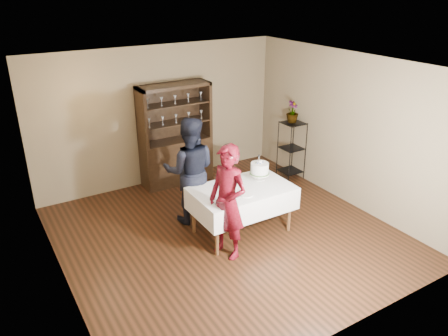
% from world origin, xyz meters
% --- Properties ---
extents(floor, '(5.00, 5.00, 0.00)m').
position_xyz_m(floor, '(0.00, 0.00, 0.00)').
color(floor, black).
rests_on(floor, ground).
extents(ceiling, '(5.00, 5.00, 0.00)m').
position_xyz_m(ceiling, '(0.00, 0.00, 2.70)').
color(ceiling, white).
rests_on(ceiling, back_wall).
extents(back_wall, '(5.00, 0.02, 2.70)m').
position_xyz_m(back_wall, '(0.00, 2.50, 1.35)').
color(back_wall, '#726249').
rests_on(back_wall, floor).
extents(wall_left, '(0.02, 5.00, 2.70)m').
position_xyz_m(wall_left, '(-2.50, 0.00, 1.35)').
color(wall_left, '#726249').
rests_on(wall_left, floor).
extents(wall_right, '(0.02, 5.00, 2.70)m').
position_xyz_m(wall_right, '(2.50, 0.00, 1.35)').
color(wall_right, '#726249').
rests_on(wall_right, floor).
extents(china_hutch, '(1.40, 0.48, 2.00)m').
position_xyz_m(china_hutch, '(0.20, 2.25, 0.66)').
color(china_hutch, black).
rests_on(china_hutch, floor).
extents(plant_etagere, '(0.42, 0.42, 1.20)m').
position_xyz_m(plant_etagere, '(2.28, 1.20, 0.65)').
color(plant_etagere, black).
rests_on(plant_etagere, floor).
extents(cake_table, '(1.58, 0.98, 0.79)m').
position_xyz_m(cake_table, '(0.25, -0.05, 0.60)').
color(cake_table, silver).
rests_on(cake_table, floor).
extents(woman, '(0.60, 0.73, 1.73)m').
position_xyz_m(woman, '(-0.27, -0.47, 0.87)').
color(woman, '#3A050C').
rests_on(woman, floor).
extents(man, '(1.11, 1.02, 1.82)m').
position_xyz_m(man, '(-0.27, 0.71, 0.91)').
color(man, black).
rests_on(man, floor).
extents(cake, '(0.37, 0.37, 0.45)m').
position_xyz_m(cake, '(0.67, 0.08, 0.97)').
color(cake, silver).
rests_on(cake, cake_table).
extents(plate_near, '(0.21, 0.21, 0.01)m').
position_xyz_m(plate_near, '(0.17, -0.29, 0.79)').
color(plate_near, silver).
rests_on(plate_near, cake_table).
extents(plate_far, '(0.18, 0.18, 0.01)m').
position_xyz_m(plate_far, '(0.11, 0.05, 0.79)').
color(plate_far, silver).
rests_on(plate_far, cake_table).
extents(potted_plant, '(0.32, 0.32, 0.43)m').
position_xyz_m(potted_plant, '(2.28, 1.24, 1.40)').
color(potted_plant, '#3C612E').
rests_on(potted_plant, plant_etagere).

